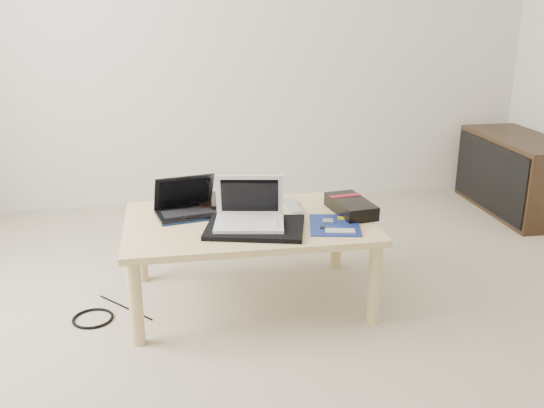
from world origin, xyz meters
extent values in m
plane|color=#BDB299|center=(0.00, 0.00, 0.00)|extent=(4.00, 4.00, 0.00)
cube|color=beige|center=(0.00, 2.05, 1.30)|extent=(4.00, 0.10, 2.60)
cube|color=tan|center=(-0.13, 0.48, 0.39)|extent=(1.10, 0.70, 0.03)
cylinder|color=tan|center=(-0.63, 0.18, 0.18)|extent=(0.06, 0.06, 0.37)
cylinder|color=tan|center=(0.37, 0.18, 0.18)|extent=(0.06, 0.06, 0.37)
cylinder|color=tan|center=(-0.63, 0.78, 0.18)|extent=(0.06, 0.06, 0.37)
cylinder|color=tan|center=(0.37, 0.78, 0.18)|extent=(0.06, 0.06, 0.37)
cube|color=#342315|center=(1.78, 1.45, 0.25)|extent=(0.40, 0.90, 0.50)
cube|color=black|center=(1.58, 1.45, 0.25)|extent=(0.02, 0.86, 0.44)
cube|color=black|center=(-0.19, 0.73, 0.41)|extent=(0.31, 0.27, 0.03)
cube|color=black|center=(-0.40, 0.59, 0.41)|extent=(0.31, 0.24, 0.02)
cube|color=black|center=(-0.40, 0.58, 0.42)|extent=(0.24, 0.15, 0.00)
cube|color=black|center=(-0.39, 0.52, 0.42)|extent=(0.06, 0.04, 0.00)
cube|color=black|center=(-0.41, 0.64, 0.50)|extent=(0.29, 0.14, 0.17)
cube|color=black|center=(-0.41, 0.63, 0.50)|extent=(0.24, 0.11, 0.13)
cube|color=#0D1D4A|center=(-0.38, 0.49, 0.40)|extent=(0.27, 0.07, 0.01)
cube|color=black|center=(-0.12, 0.55, 0.41)|extent=(0.28, 0.23, 0.01)
cube|color=white|center=(-0.12, 0.55, 0.41)|extent=(0.23, 0.19, 0.00)
cube|color=#B1B2B6|center=(0.09, 0.59, 0.41)|extent=(0.05, 0.24, 0.02)
cube|color=#A1A0A6|center=(0.09, 0.59, 0.42)|extent=(0.04, 0.20, 0.00)
cube|color=black|center=(-0.12, 0.36, 0.41)|extent=(0.48, 0.40, 0.02)
cube|color=silver|center=(-0.15, 0.36, 0.43)|extent=(0.32, 0.25, 0.01)
cube|color=white|center=(-0.15, 0.36, 0.44)|extent=(0.26, 0.15, 0.00)
cube|color=silver|center=(-0.16, 0.29, 0.44)|extent=(0.07, 0.04, 0.00)
cube|color=silver|center=(-0.13, 0.44, 0.53)|extent=(0.30, 0.11, 0.20)
cube|color=black|center=(-0.14, 0.43, 0.53)|extent=(0.25, 0.08, 0.16)
cube|color=#0D1456|center=(0.23, 0.35, 0.40)|extent=(0.27, 0.31, 0.01)
cube|color=#B1B2B6|center=(0.21, 0.39, 0.41)|extent=(0.05, 0.05, 0.01)
cube|color=gold|center=(0.31, 0.41, 0.41)|extent=(0.09, 0.03, 0.01)
cube|color=gold|center=(0.30, 0.40, 0.41)|extent=(0.09, 0.03, 0.01)
cube|color=silver|center=(0.23, 0.28, 0.41)|extent=(0.12, 0.03, 0.01)
cube|color=silver|center=(0.23, 0.26, 0.41)|extent=(0.12, 0.03, 0.01)
cube|color=silver|center=(0.22, 0.25, 0.41)|extent=(0.12, 0.03, 0.01)
cube|color=black|center=(0.16, 0.31, 0.41)|extent=(0.03, 0.03, 0.01)
cube|color=black|center=(0.35, 0.50, 0.43)|extent=(0.19, 0.31, 0.06)
cube|color=maroon|center=(0.34, 0.56, 0.46)|extent=(0.15, 0.06, 0.00)
torus|color=black|center=(-0.22, 0.53, 0.41)|extent=(0.11, 0.11, 0.01)
torus|color=black|center=(-0.84, 0.42, 0.01)|extent=(0.22, 0.22, 0.01)
cylinder|color=black|center=(-0.71, 0.50, 0.00)|extent=(0.25, 0.28, 0.01)
camera|label=1|loc=(-0.47, -2.05, 1.33)|focal=40.00mm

